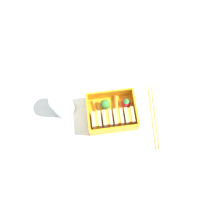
{
  "coord_description": "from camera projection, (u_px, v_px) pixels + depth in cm",
  "views": [
    {
      "loc": [
        2.83,
        21.47,
        68.61
      ],
      "look_at": [
        0.0,
        0.0,
        2.7
      ],
      "focal_mm": 35.0,
      "sensor_mm": 36.0,
      "label": 1
    }
  ],
  "objects": [
    {
      "name": "bento_rim",
      "position": [
        112.0,
        111.0,
        0.69
      ],
      "size": [
        15.32,
        12.57,
        4.5
      ],
      "color": "orange",
      "rests_on": "bento_tray"
    },
    {
      "name": "carrot_stick_far_left",
      "position": [
        95.0,
        107.0,
        0.71
      ],
      "size": [
        1.77,
        4.81,
        1.04
      ],
      "primitive_type": "cylinder",
      "rotation": [
        1.57,
        0.0,
        0.16
      ],
      "color": "orange",
      "rests_on": "bento_tray"
    },
    {
      "name": "sandwich_center_left",
      "position": [
        118.0,
        118.0,
        0.68
      ],
      "size": [
        2.87,
        4.85,
        4.65
      ],
      "color": "tan",
      "rests_on": "bento_tray"
    },
    {
      "name": "broccoli_floret",
      "position": [
        105.0,
        104.0,
        0.69
      ],
      "size": [
        3.22,
        3.22,
        4.31
      ],
      "color": "#85CD5B",
      "rests_on": "bento_tray"
    },
    {
      "name": "chopstick_pair",
      "position": [
        154.0,
        117.0,
        0.71
      ],
      "size": [
        3.24,
        21.72,
        0.7
      ],
      "color": "tan",
      "rests_on": "ground_plane"
    },
    {
      "name": "folded_napkin",
      "position": [
        108.0,
        70.0,
        0.77
      ],
      "size": [
        16.44,
        13.27,
        0.4
      ],
      "primitive_type": "cube",
      "rotation": [
        0.0,
        0.0,
        0.42
      ],
      "color": "silver",
      "rests_on": "ground_plane"
    },
    {
      "name": "sandwich_center",
      "position": [
        108.0,
        119.0,
        0.68
      ],
      "size": [
        2.87,
        4.85,
        4.65
      ],
      "color": "tan",
      "rests_on": "bento_tray"
    },
    {
      "name": "sandwich_center_right",
      "position": [
        97.0,
        121.0,
        0.68
      ],
      "size": [
        2.87,
        4.85,
        4.65
      ],
      "color": "tan",
      "rests_on": "bento_tray"
    },
    {
      "name": "carrot_stick_left",
      "position": [
        116.0,
        104.0,
        0.71
      ],
      "size": [
        1.9,
        5.44,
        1.46
      ],
      "primitive_type": "cylinder",
      "rotation": [
        1.57,
        0.0,
        3.06
      ],
      "color": "orange",
      "rests_on": "bento_tray"
    },
    {
      "name": "strawberry_far_left",
      "position": [
        126.0,
        103.0,
        0.7
      ],
      "size": [
        3.0,
        3.0,
        3.6
      ],
      "color": "red",
      "rests_on": "bento_tray"
    },
    {
      "name": "drinking_glass",
      "position": [
        62.0,
        105.0,
        0.69
      ],
      "size": [
        6.67,
        6.67,
        7.98
      ],
      "primitive_type": "cylinder",
      "color": "silver",
      "rests_on": "ground_plane"
    },
    {
      "name": "bento_tray",
      "position": [
        112.0,
        114.0,
        0.71
      ],
      "size": [
        15.32,
        12.57,
        1.2
      ],
      "primitive_type": "cube",
      "color": "orange",
      "rests_on": "ground_plane"
    },
    {
      "name": "ground_plane",
      "position": [
        112.0,
        115.0,
        0.73
      ],
      "size": [
        120.0,
        120.0,
        2.0
      ],
      "primitive_type": "cube",
      "color": "white"
    },
    {
      "name": "sandwich_left",
      "position": [
        129.0,
        116.0,
        0.68
      ],
      "size": [
        2.87,
        4.85,
        4.65
      ],
      "color": "tan",
      "rests_on": "bento_tray"
    }
  ]
}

